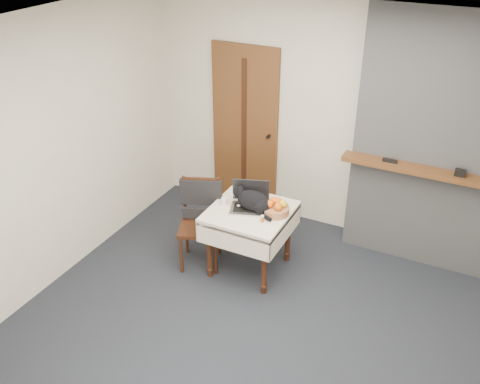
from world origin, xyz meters
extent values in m
plane|color=black|center=(0.00, 0.00, 0.00)|extent=(4.50, 4.50, 0.00)
cube|color=beige|center=(0.00, 2.00, 1.30)|extent=(4.50, 0.02, 2.60)
cube|color=beige|center=(-2.25, 0.00, 1.30)|extent=(0.02, 4.00, 2.60)
cube|color=white|center=(0.00, 0.00, 2.60)|extent=(4.50, 4.00, 0.02)
cube|color=brown|center=(-1.20, 1.98, 1.00)|extent=(0.82, 0.05, 2.00)
cube|color=#321D0D|center=(-1.20, 1.95, 1.00)|extent=(0.06, 0.01, 1.70)
cylinder|color=black|center=(-0.88, 1.93, 1.00)|extent=(0.04, 0.06, 0.04)
cube|color=gray|center=(0.90, 1.85, 1.30)|extent=(1.50, 0.30, 2.60)
cube|color=brown|center=(0.90, 1.61, 1.10)|extent=(1.62, 0.18, 0.05)
cube|color=black|center=(0.55, 1.61, 1.14)|extent=(0.14, 0.04, 0.03)
cube|color=black|center=(1.20, 1.61, 1.16)|extent=(0.10, 0.07, 0.06)
cylinder|color=#321D0D|center=(-0.88, 0.52, 0.32)|extent=(0.06, 0.06, 0.64)
sphere|color=#321D0D|center=(-0.88, 0.52, 0.08)|extent=(0.07, 0.07, 0.07)
cylinder|color=#321D0D|center=(-0.28, 0.52, 0.32)|extent=(0.06, 0.06, 0.64)
sphere|color=#321D0D|center=(-0.28, 0.52, 0.08)|extent=(0.07, 0.07, 0.07)
cylinder|color=#321D0D|center=(-0.88, 1.12, 0.32)|extent=(0.06, 0.06, 0.64)
sphere|color=#321D0D|center=(-0.88, 1.12, 0.08)|extent=(0.07, 0.07, 0.07)
cylinder|color=#321D0D|center=(-0.28, 1.12, 0.32)|extent=(0.06, 0.06, 0.64)
sphere|color=#321D0D|center=(-0.28, 1.12, 0.08)|extent=(0.07, 0.07, 0.07)
cube|color=beige|center=(-0.58, 0.82, 0.67)|extent=(0.78, 0.78, 0.06)
cube|color=beige|center=(-0.58, 0.43, 0.56)|extent=(0.78, 0.01, 0.22)
cube|color=beige|center=(-0.58, 1.20, 0.56)|extent=(0.78, 0.01, 0.22)
cube|color=beige|center=(-0.96, 0.82, 0.56)|extent=(0.01, 0.78, 0.22)
cube|color=beige|center=(-0.19, 0.82, 0.56)|extent=(0.01, 0.78, 0.22)
cube|color=#B7B7BC|center=(-0.59, 0.81, 0.71)|extent=(0.43, 0.36, 0.02)
cube|color=black|center=(-0.59, 0.81, 0.72)|extent=(0.34, 0.26, 0.00)
cube|color=black|center=(-0.64, 0.96, 0.85)|extent=(0.37, 0.18, 0.25)
cube|color=#ACD5FC|center=(-0.64, 0.95, 0.85)|extent=(0.34, 0.16, 0.22)
ellipsoid|color=black|center=(-0.55, 0.83, 0.81)|extent=(0.35, 0.22, 0.21)
ellipsoid|color=black|center=(-0.45, 0.82, 0.79)|extent=(0.19, 0.21, 0.17)
sphere|color=black|center=(-0.72, 0.85, 0.86)|extent=(0.13, 0.13, 0.12)
ellipsoid|color=white|center=(-0.76, 0.85, 0.83)|extent=(0.06, 0.07, 0.06)
ellipsoid|color=white|center=(-0.69, 0.85, 0.77)|extent=(0.06, 0.08, 0.08)
cone|color=black|center=(-0.71, 0.81, 0.92)|extent=(0.04, 0.05, 0.05)
cone|color=black|center=(-0.70, 0.88, 0.92)|extent=(0.04, 0.05, 0.05)
cylinder|color=black|center=(-0.39, 0.74, 0.73)|extent=(0.18, 0.11, 0.04)
sphere|color=white|center=(-0.70, 0.81, 0.72)|extent=(0.04, 0.04, 0.04)
sphere|color=white|center=(-0.69, 0.89, 0.72)|extent=(0.04, 0.04, 0.04)
cylinder|color=silver|center=(-0.86, 0.80, 0.74)|extent=(0.06, 0.06, 0.07)
cylinder|color=#A04713|center=(-0.38, 0.68, 0.73)|extent=(0.03, 0.03, 0.06)
cylinder|color=silver|center=(-0.38, 0.68, 0.76)|extent=(0.03, 0.03, 0.01)
cylinder|color=#AC7245|center=(-0.33, 0.87, 0.74)|extent=(0.26, 0.26, 0.07)
sphere|color=orange|center=(-0.38, 0.84, 0.81)|extent=(0.08, 0.08, 0.08)
sphere|color=orange|center=(-0.29, 0.83, 0.81)|extent=(0.08, 0.08, 0.08)
sphere|color=orange|center=(-0.33, 0.92, 0.81)|extent=(0.08, 0.08, 0.08)
sphere|color=yellow|center=(-0.27, 0.90, 0.81)|extent=(0.08, 0.08, 0.08)
sphere|color=orange|center=(-0.37, 0.91, 0.81)|extent=(0.08, 0.08, 0.08)
cube|color=black|center=(-0.41, 0.90, 0.70)|extent=(0.13, 0.05, 0.01)
cube|color=#321D0D|center=(-1.07, 0.67, 0.44)|extent=(0.54, 0.54, 0.04)
cylinder|color=#321D0D|center=(-1.17, 0.44, 0.22)|extent=(0.04, 0.04, 0.44)
cylinder|color=#321D0D|center=(-0.85, 0.58, 0.22)|extent=(0.04, 0.04, 0.44)
cylinder|color=#321D0D|center=(-1.30, 0.77, 0.22)|extent=(0.04, 0.04, 0.44)
cylinder|color=#321D0D|center=(-0.98, 0.90, 0.22)|extent=(0.04, 0.04, 0.44)
cylinder|color=#321D0D|center=(-1.30, 0.77, 0.68)|extent=(0.04, 0.04, 0.49)
cylinder|color=#321D0D|center=(-0.98, 0.90, 0.68)|extent=(0.04, 0.04, 0.49)
cube|color=#321D0D|center=(-1.14, 0.83, 0.78)|extent=(0.34, 0.16, 0.27)
cube|color=black|center=(-1.14, 0.83, 0.76)|extent=(0.42, 0.22, 0.27)
camera|label=1|loc=(1.33, -3.24, 3.42)|focal=40.00mm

